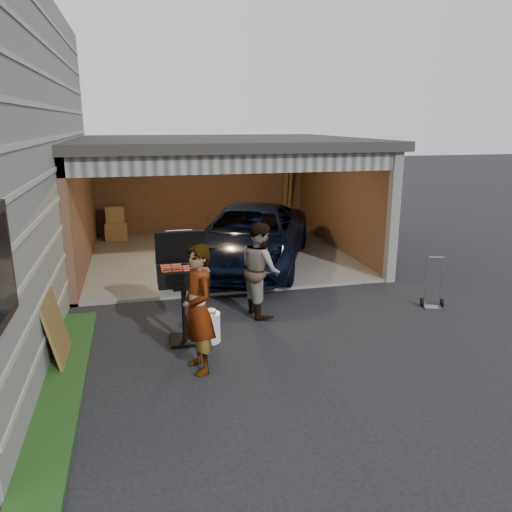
# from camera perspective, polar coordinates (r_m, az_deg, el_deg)

# --- Properties ---
(ground) EXTENTS (80.00, 80.00, 0.00)m
(ground) POSITION_cam_1_polar(r_m,az_deg,el_deg) (6.58, -1.24, -14.73)
(ground) COLOR black
(ground) RESTS_ON ground
(groundcover_strip) EXTENTS (0.50, 8.00, 0.06)m
(groundcover_strip) POSITION_cam_1_polar(r_m,az_deg,el_deg) (5.70, -23.08, -20.90)
(groundcover_strip) COLOR #193814
(groundcover_strip) RESTS_ON ground
(garage) EXTENTS (6.80, 6.30, 2.90)m
(garage) POSITION_cam_1_polar(r_m,az_deg,el_deg) (12.60, -4.60, 8.66)
(garage) COLOR #605E59
(garage) RESTS_ON ground
(minivan) EXTENTS (4.03, 5.41, 1.37)m
(minivan) POSITION_cam_1_polar(r_m,az_deg,el_deg) (11.38, -0.64, 1.95)
(minivan) COLOR black
(minivan) RESTS_ON ground
(woman) EXTENTS (0.57, 0.73, 1.75)m
(woman) POSITION_cam_1_polar(r_m,az_deg,el_deg) (6.66, -6.63, -6.08)
(woman) COLOR #A9BBD5
(woman) RESTS_ON ground
(man) EXTENTS (0.73, 0.88, 1.64)m
(man) POSITION_cam_1_polar(r_m,az_deg,el_deg) (8.58, 0.49, -1.48)
(man) COLOR #4D231E
(man) RESTS_ON ground
(bbq_grill) EXTENTS (0.75, 0.66, 1.67)m
(bbq_grill) POSITION_cam_1_polar(r_m,az_deg,el_deg) (7.54, -8.36, -2.61)
(bbq_grill) COLOR black
(bbq_grill) RESTS_ON ground
(propane_tank) EXTENTS (0.38, 0.38, 0.46)m
(propane_tank) POSITION_cam_1_polar(r_m,az_deg,el_deg) (7.73, -5.25, -8.13)
(propane_tank) COLOR silver
(propane_tank) RESTS_ON ground
(plywood_panel) EXTENTS (0.26, 0.92, 1.01)m
(plywood_panel) POSITION_cam_1_polar(r_m,az_deg,el_deg) (7.52, -21.91, -7.63)
(plywood_panel) COLOR brown
(plywood_panel) RESTS_ON ground
(hand_truck) EXTENTS (0.43, 0.39, 0.96)m
(hand_truck) POSITION_cam_1_polar(r_m,az_deg,el_deg) (9.62, 19.56, -4.52)
(hand_truck) COLOR slate
(hand_truck) RESTS_ON ground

